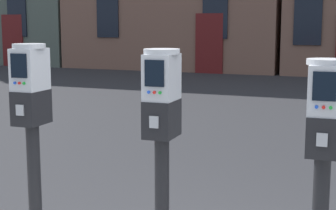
# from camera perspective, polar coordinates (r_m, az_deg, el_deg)

# --- Properties ---
(parking_meter_near_kerb) EXTENTS (0.22, 0.25, 1.52)m
(parking_meter_near_kerb) POSITION_cam_1_polar(r_m,az_deg,el_deg) (3.66, -14.46, -1.00)
(parking_meter_near_kerb) COLOR black
(parking_meter_near_kerb) RESTS_ON sidewalk_slab
(parking_meter_twin_adjacent) EXTENTS (0.22, 0.25, 1.50)m
(parking_meter_twin_adjacent) POSITION_cam_1_polar(r_m,az_deg,el_deg) (3.20, -0.67, -2.32)
(parking_meter_twin_adjacent) COLOR black
(parking_meter_twin_adjacent) RESTS_ON sidewalk_slab
(parking_meter_end_of_row) EXTENTS (0.22, 0.25, 1.47)m
(parking_meter_end_of_row) POSITION_cam_1_polar(r_m,az_deg,el_deg) (2.98, 16.38, -4.00)
(parking_meter_end_of_row) COLOR black
(parking_meter_end_of_row) RESTS_ON sidewalk_slab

